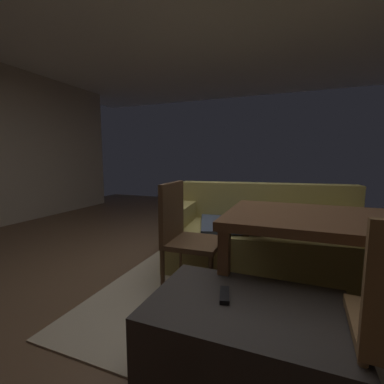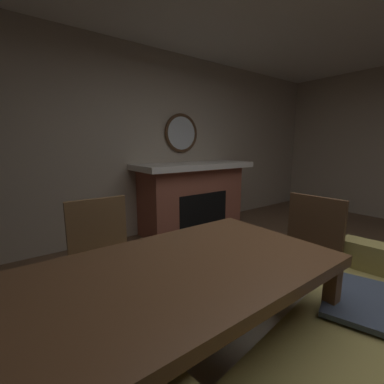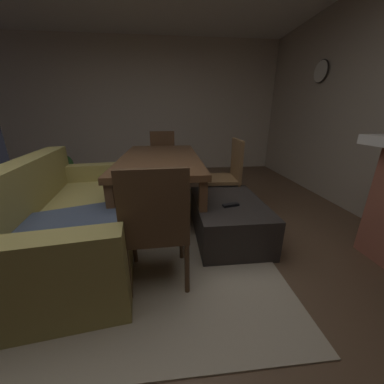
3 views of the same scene
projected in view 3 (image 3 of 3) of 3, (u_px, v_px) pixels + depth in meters
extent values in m
plane|color=brown|center=(119.00, 284.00, 1.67)|extent=(9.03, 9.03, 0.00)
cube|color=beige|center=(148.00, 108.00, 4.73)|extent=(0.12, 6.07, 2.68)
cube|color=tan|center=(158.00, 238.00, 2.26)|extent=(2.60, 2.00, 0.01)
cube|color=#9E8E4C|center=(80.00, 227.00, 2.07)|extent=(2.09, 1.21, 0.42)
cube|color=#9E8E4C|center=(22.00, 188.00, 1.84)|extent=(1.99, 0.46, 0.43)
cube|color=#9E8E4C|center=(92.00, 172.00, 2.79)|extent=(0.30, 0.98, 0.20)
cube|color=#9E8E4C|center=(29.00, 256.00, 1.14)|extent=(0.30, 0.98, 0.20)
cube|color=#3D475B|center=(62.00, 224.00, 1.63)|extent=(0.79, 0.95, 0.03)
cube|color=#2D2826|center=(228.00, 219.00, 2.27)|extent=(1.00, 0.68, 0.39)
cube|color=black|center=(231.00, 205.00, 2.09)|extent=(0.09, 0.17, 0.02)
cube|color=brown|center=(160.00, 159.00, 2.65)|extent=(1.86, 0.92, 0.06)
cube|color=brown|center=(113.00, 220.00, 1.93)|extent=(0.07, 0.07, 0.68)
cube|color=brown|center=(138.00, 171.00, 3.55)|extent=(0.07, 0.07, 0.68)
cube|color=brown|center=(203.00, 216.00, 2.01)|extent=(0.07, 0.07, 0.68)
cube|color=brown|center=(187.00, 170.00, 3.63)|extent=(0.07, 0.07, 0.68)
cube|color=brown|center=(220.00, 179.00, 2.82)|extent=(0.46, 0.46, 0.04)
cube|color=brown|center=(237.00, 159.00, 2.75)|extent=(0.44, 0.06, 0.48)
cylinder|color=brown|center=(206.00, 201.00, 2.70)|extent=(0.04, 0.04, 0.41)
cylinder|color=brown|center=(203.00, 190.00, 3.08)|extent=(0.04, 0.04, 0.41)
cylinder|color=brown|center=(238.00, 200.00, 2.72)|extent=(0.04, 0.04, 0.41)
cylinder|color=brown|center=(231.00, 190.00, 3.10)|extent=(0.04, 0.04, 0.41)
cube|color=brown|center=(163.00, 161.00, 3.90)|extent=(0.44, 0.44, 0.04)
cube|color=brown|center=(163.00, 145.00, 4.00)|extent=(0.04, 0.44, 0.48)
cylinder|color=brown|center=(175.00, 176.00, 3.81)|extent=(0.04, 0.04, 0.41)
cylinder|color=brown|center=(152.00, 176.00, 3.77)|extent=(0.04, 0.04, 0.41)
cylinder|color=brown|center=(174.00, 170.00, 4.18)|extent=(0.04, 0.04, 0.41)
cylinder|color=brown|center=(153.00, 171.00, 4.14)|extent=(0.04, 0.04, 0.41)
cube|color=#513823|center=(156.00, 229.00, 1.60)|extent=(0.46, 0.46, 0.04)
cube|color=#513823|center=(154.00, 207.00, 1.33)|extent=(0.06, 0.44, 0.48)
cylinder|color=#513823|center=(134.00, 242.00, 1.83)|extent=(0.04, 0.04, 0.41)
cylinder|color=#513823|center=(181.00, 239.00, 1.89)|extent=(0.04, 0.04, 0.41)
cylinder|color=#513823|center=(128.00, 275.00, 1.46)|extent=(0.04, 0.04, 0.41)
cylinder|color=#513823|center=(187.00, 269.00, 1.52)|extent=(0.04, 0.04, 0.41)
cylinder|color=beige|center=(66.00, 178.00, 4.05)|extent=(0.23, 0.23, 0.21)
ellipsoid|color=#387233|center=(63.00, 165.00, 3.97)|extent=(0.35, 0.35, 0.38)
ellipsoid|color=silver|center=(196.00, 196.00, 3.01)|extent=(0.44, 0.50, 0.21)
sphere|color=silver|center=(183.00, 186.00, 3.07)|extent=(0.16, 0.16, 0.16)
cylinder|color=silver|center=(321.00, 71.00, 3.28)|extent=(0.30, 0.03, 0.30)
torus|color=black|center=(321.00, 71.00, 3.28)|extent=(0.32, 0.02, 0.32)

